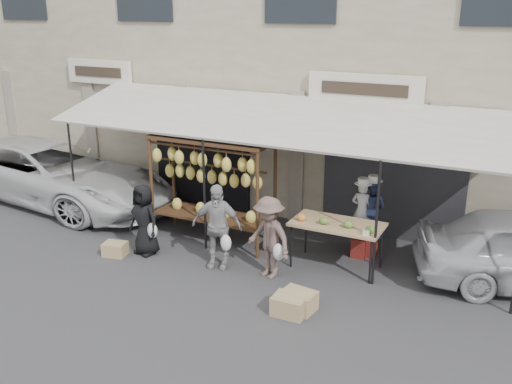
# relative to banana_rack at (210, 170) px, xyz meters

# --- Properties ---
(ground_plane) EXTENTS (90.00, 90.00, 0.00)m
(ground_plane) POSITION_rel_banana_rack_xyz_m (1.08, -1.54, -1.57)
(ground_plane) COLOR #2D2D30
(shophouse) EXTENTS (24.00, 6.15, 7.30)m
(shophouse) POSITION_rel_banana_rack_xyz_m (1.08, 4.96, 2.08)
(shophouse) COLOR #BFAE96
(shophouse) RESTS_ON ground_plane
(awning) EXTENTS (10.00, 2.35, 2.92)m
(awning) POSITION_rel_banana_rack_xyz_m (1.09, 0.74, 1.01)
(awning) COLOR beige
(awning) RESTS_ON ground_plane
(banana_rack) EXTENTS (2.60, 0.90, 2.24)m
(banana_rack) POSITION_rel_banana_rack_xyz_m (0.00, 0.00, 0.00)
(banana_rack) COLOR #382613
(banana_rack) RESTS_ON ground_plane
(produce_table) EXTENTS (1.70, 0.90, 1.04)m
(produce_table) POSITION_rel_banana_rack_xyz_m (2.76, -0.06, -0.70)
(produce_table) COLOR tan
(produce_table) RESTS_ON ground_plane
(vendor_left) EXTENTS (0.44, 0.30, 1.16)m
(vendor_left) POSITION_rel_banana_rack_xyz_m (3.03, 0.64, -0.59)
(vendor_left) COLOR #9A9B9F
(vendor_left) RESTS_ON stool_left
(vendor_right) EXTENTS (0.62, 0.51, 1.17)m
(vendor_right) POSITION_rel_banana_rack_xyz_m (3.18, 0.78, -0.56)
(vendor_right) COLOR navy
(vendor_right) RESTS_ON stool_right
(customer_left) EXTENTS (0.78, 0.59, 1.45)m
(customer_left) POSITION_rel_banana_rack_xyz_m (-0.86, -1.14, -0.84)
(customer_left) COLOR black
(customer_left) RESTS_ON ground_plane
(customer_mid) EXTENTS (1.04, 0.64, 1.65)m
(customer_mid) POSITION_rel_banana_rack_xyz_m (0.73, -1.01, -0.74)
(customer_mid) COLOR #959595
(customer_mid) RESTS_ON ground_plane
(customer_right) EXTENTS (1.13, 0.87, 1.54)m
(customer_right) POSITION_rel_banana_rack_xyz_m (1.79, -0.95, -0.80)
(customer_right) COLOR brown
(customer_right) RESTS_ON ground_plane
(stool_left) EXTENTS (0.31, 0.31, 0.40)m
(stool_left) POSITION_rel_banana_rack_xyz_m (3.03, 0.64, -1.37)
(stool_left) COLOR maroon
(stool_left) RESTS_ON ground_plane
(stool_right) EXTENTS (0.37, 0.37, 0.42)m
(stool_right) POSITION_rel_banana_rack_xyz_m (3.18, 0.78, -1.36)
(stool_right) COLOR maroon
(stool_right) RESTS_ON ground_plane
(crate_near_a) EXTENTS (0.54, 0.42, 0.32)m
(crate_near_a) POSITION_rel_banana_rack_xyz_m (2.68, -2.04, -1.41)
(crate_near_a) COLOR tan
(crate_near_a) RESTS_ON ground_plane
(crate_near_b) EXTENTS (0.59, 0.48, 0.33)m
(crate_near_b) POSITION_rel_banana_rack_xyz_m (2.75, -1.84, -1.40)
(crate_near_b) COLOR tan
(crate_near_b) RESTS_ON ground_plane
(crate_far) EXTENTS (0.51, 0.43, 0.27)m
(crate_far) POSITION_rel_banana_rack_xyz_m (-1.35, -1.51, -1.43)
(crate_far) COLOR tan
(crate_far) RESTS_ON ground_plane
(van) EXTENTS (5.41, 2.91, 2.16)m
(van) POSITION_rel_banana_rack_xyz_m (-5.23, 0.52, -0.49)
(van) COLOR silver
(van) RESTS_ON ground_plane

